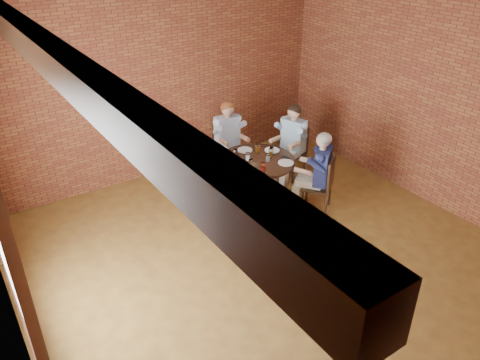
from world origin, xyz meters
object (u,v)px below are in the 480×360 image
diner_c (201,171)px  diner_e (318,172)px  chair_d (253,209)px  diner_b (229,140)px  diner_a (291,142)px  smartphone (285,157)px  dining_table (256,171)px  chair_c (196,180)px  diner_d (253,199)px  chair_e (323,182)px  chair_a (294,149)px  chair_b (227,146)px

diner_c → diner_e: bearing=-109.0°
diner_e → chair_d: bearing=-34.8°
diner_b → chair_d: bearing=-107.1°
diner_c → diner_a: bearing=-72.4°
smartphone → dining_table: bearing=145.8°
dining_table → diner_c: bearing=162.7°
chair_c → chair_d: size_ratio=1.08×
diner_d → chair_d: bearing=90.0°
smartphone → chair_c: bearing=151.6°
diner_d → chair_e: (1.33, -0.09, -0.09)m
diner_a → diner_e: (-0.37, -1.14, -0.01)m
chair_a → diner_c: 1.99m
chair_b → chair_d: (-0.80, -2.00, -0.04)m
chair_b → diner_e: (0.51, -1.96, 0.16)m
chair_d → diner_d: diner_d is taller
diner_a → chair_c: size_ratio=1.48×
chair_b → diner_b: bearing=-90.0°
diner_c → smartphone: diner_c is taller
chair_b → diner_d: size_ratio=0.80×
diner_d → diner_e: size_ratio=0.89×
chair_a → diner_e: 1.26m
dining_table → diner_e: 1.06m
diner_e → chair_a: bearing=-148.0°
chair_b → diner_b: 0.20m
dining_table → smartphone: (0.44, -0.21, 0.23)m
diner_b → diner_c: bearing=-138.2°
chair_a → chair_c: bearing=-106.2°
dining_table → diner_d: size_ratio=1.05×
chair_d → diner_d: (0.04, 0.06, 0.13)m
diner_a → chair_e: bearing=-31.0°
diner_c → chair_e: (1.59, -1.20, -0.16)m
chair_c → diner_e: size_ratio=0.69×
diner_e → smartphone: size_ratio=10.74×
chair_a → chair_d: 2.14m
diner_c → diner_d: diner_c is taller
diner_c → chair_e: diner_c is taller
chair_a → diner_b: (-0.98, 0.70, 0.18)m
diner_b → diner_c: diner_b is taller
diner_a → chair_b: 1.22m
chair_a → smartphone: chair_a is taller
chair_a → chair_e: chair_a is taller
diner_b → diner_e: (0.52, -1.86, -0.02)m
diner_a → diner_e: bearing=-34.5°
chair_a → smartphone: bearing=-66.4°
diner_e → chair_b: bearing=-111.8°
chair_b → chair_e: chair_b is taller
dining_table → chair_d: size_ratio=1.47×
dining_table → diner_a: size_ratio=0.92×
chair_d → diner_b: bearing=-74.4°
diner_b → dining_table: bearing=-90.0°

